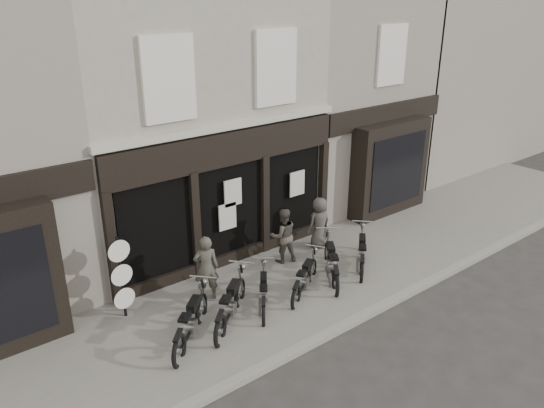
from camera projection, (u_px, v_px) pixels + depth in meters
ground_plane at (300, 309)px, 13.09m from camera, size 90.00×90.00×0.00m
pavement at (277, 292)px, 13.73m from camera, size 30.00×4.20×0.12m
kerb at (335, 330)px, 12.16m from camera, size 30.00×0.25×0.13m
central_building at (172, 107)px, 15.90m from camera, size 7.30×6.22×8.34m
neighbour_right at (326, 86)px, 19.53m from camera, size 5.60×6.73×8.34m
filler_right at (453, 66)px, 24.27m from camera, size 11.00×6.00×8.20m
motorcycle_0 at (191, 325)px, 11.71m from camera, size 1.90×1.76×1.12m
motorcycle_1 at (231, 307)px, 12.35m from camera, size 1.98×1.73×1.14m
motorcycle_2 at (264, 295)px, 12.99m from camera, size 1.42×1.72×0.96m
motorcycle_3 at (305, 281)px, 13.60m from camera, size 1.86×1.31×0.99m
motorcycle_4 at (331, 265)px, 14.26m from camera, size 1.62×2.01×1.12m
motorcycle_5 at (362, 255)px, 14.86m from camera, size 1.79×1.70×1.06m
man_left at (206, 268)px, 13.03m from camera, size 0.74×0.63×1.71m
man_centre at (283, 235)px, 14.89m from camera, size 0.94×0.83×1.60m
man_right at (319, 223)px, 15.74m from camera, size 0.79×0.53×1.57m
advert_sign_post at (122, 281)px, 12.25m from camera, size 0.54×0.34×2.19m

